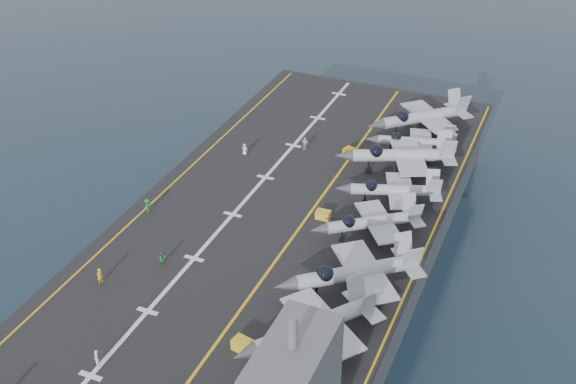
% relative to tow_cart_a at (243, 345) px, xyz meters
% --- Properties ---
extents(ground, '(500.00, 500.00, 0.00)m').
position_rel_tow_cart_a_xyz_m(ground, '(-5.90, 21.06, -11.03)').
color(ground, '#142135').
rests_on(ground, ground).
extents(hull, '(36.00, 90.00, 10.00)m').
position_rel_tow_cart_a_xyz_m(hull, '(-5.90, 21.06, -6.03)').
color(hull, '#56595E').
rests_on(hull, ground).
extents(flight_deck, '(38.00, 92.00, 0.40)m').
position_rel_tow_cart_a_xyz_m(flight_deck, '(-5.90, 21.06, -0.83)').
color(flight_deck, black).
rests_on(flight_deck, hull).
extents(foul_line, '(0.35, 90.00, 0.02)m').
position_rel_tow_cart_a_xyz_m(foul_line, '(-2.90, 21.06, -0.61)').
color(foul_line, gold).
rests_on(foul_line, flight_deck).
extents(landing_centerline, '(0.50, 90.00, 0.02)m').
position_rel_tow_cart_a_xyz_m(landing_centerline, '(-11.90, 21.06, -0.61)').
color(landing_centerline, silver).
rests_on(landing_centerline, flight_deck).
extents(deck_edge_port, '(0.25, 90.00, 0.02)m').
position_rel_tow_cart_a_xyz_m(deck_edge_port, '(-22.90, 21.06, -0.61)').
color(deck_edge_port, gold).
rests_on(deck_edge_port, flight_deck).
extents(deck_edge_stbd, '(0.25, 90.00, 0.02)m').
position_rel_tow_cart_a_xyz_m(deck_edge_stbd, '(12.60, 21.06, -0.61)').
color(deck_edge_stbd, gold).
rests_on(deck_edge_stbd, flight_deck).
extents(fighter_jet_2, '(17.93, 19.00, 5.50)m').
position_rel_tow_cart_a_xyz_m(fighter_jet_2, '(6.22, 3.45, 2.12)').
color(fighter_jet_2, '#A2AAB1').
rests_on(fighter_jet_2, flight_deck).
extents(fighter_jet_3, '(19.55, 18.83, 5.68)m').
position_rel_tow_cart_a_xyz_m(fighter_jet_3, '(7.39, 12.98, 2.21)').
color(fighter_jet_3, '#959EA6').
rests_on(fighter_jet_3, flight_deck).
extents(fighter_jet_4, '(16.55, 15.64, 4.79)m').
position_rel_tow_cart_a_xyz_m(fighter_jet_4, '(5.96, 23.40, 1.76)').
color(fighter_jet_4, '#98A1A8').
rests_on(fighter_jet_4, flight_deck).
extents(fighter_jet_5, '(15.90, 13.21, 4.72)m').
position_rel_tow_cart_a_xyz_m(fighter_jet_5, '(6.35, 31.50, 1.73)').
color(fighter_jet_5, '#A3AAB3').
rests_on(fighter_jet_5, flight_deck).
extents(fighter_jet_6, '(19.58, 16.79, 5.74)m').
position_rel_tow_cart_a_xyz_m(fighter_jet_6, '(4.97, 39.95, 2.24)').
color(fighter_jet_6, gray).
rests_on(fighter_jet_6, flight_deck).
extents(fighter_jet_7, '(14.87, 11.86, 4.52)m').
position_rel_tow_cart_a_xyz_m(fighter_jet_7, '(5.52, 45.53, 1.63)').
color(fighter_jet_7, '#8E949B').
rests_on(fighter_jet_7, flight_deck).
extents(fighter_jet_8, '(19.59, 19.42, 5.75)m').
position_rel_tow_cart_a_xyz_m(fighter_jet_8, '(4.69, 52.82, 2.24)').
color(fighter_jet_8, '#9BA3AD').
rests_on(fighter_jet_8, flight_deck).
extents(tow_cart_a, '(2.31, 1.72, 1.26)m').
position_rel_tow_cart_a_xyz_m(tow_cart_a, '(0.00, 0.00, 0.00)').
color(tow_cart_a, gold).
rests_on(tow_cart_a, flight_deck).
extents(tow_cart_b, '(1.86, 1.25, 1.09)m').
position_rel_tow_cart_a_xyz_m(tow_cart_b, '(-0.96, 24.85, -0.08)').
color(tow_cart_b, gold).
rests_on(tow_cart_b, flight_deck).
extents(tow_cart_c, '(2.51, 1.96, 1.33)m').
position_rel_tow_cart_a_xyz_m(tow_cart_c, '(-2.79, 41.14, 0.03)').
color(tow_cart_c, gold).
rests_on(tow_cart_c, flight_deck).
extents(crew_1, '(1.12, 1.36, 1.95)m').
position_rel_tow_cart_a_xyz_m(crew_1, '(-19.35, 3.10, 0.34)').
color(crew_1, yellow).
rests_on(crew_1, flight_deck).
extents(crew_2, '(1.09, 1.19, 1.66)m').
position_rel_tow_cart_a_xyz_m(crew_2, '(-14.66, 8.70, 0.20)').
color(crew_2, '#288B3E').
rests_on(crew_2, flight_deck).
extents(crew_3, '(1.00, 1.27, 1.86)m').
position_rel_tow_cart_a_xyz_m(crew_3, '(-22.24, 17.39, 0.30)').
color(crew_3, '#1B7C24').
rests_on(crew_3, flight_deck).
extents(crew_4, '(1.23, 0.89, 1.91)m').
position_rel_tow_cart_a_xyz_m(crew_4, '(-9.95, 40.75, 0.33)').
color(crew_4, silver).
rests_on(crew_4, flight_deck).
extents(crew_5, '(1.10, 0.77, 1.77)m').
position_rel_tow_cart_a_xyz_m(crew_5, '(-17.37, 35.75, 0.25)').
color(crew_5, silver).
rests_on(crew_5, flight_deck).
extents(crew_6, '(1.44, 1.42, 2.02)m').
position_rel_tow_cart_a_xyz_m(crew_6, '(-12.01, -7.60, 0.38)').
color(crew_6, silver).
rests_on(crew_6, flight_deck).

